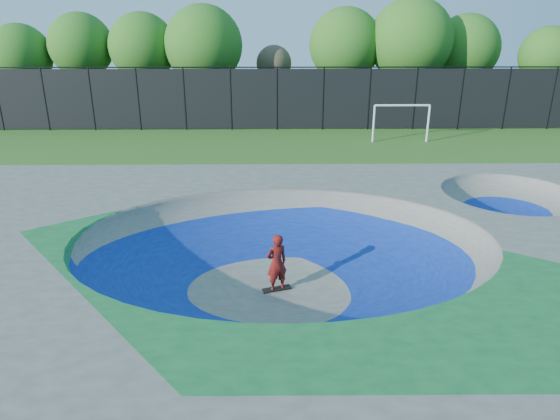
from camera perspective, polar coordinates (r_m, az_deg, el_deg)
The scene contains 7 objects.
ground at distance 13.60m, azimuth 0.41°, elevation -8.84°, with size 120.00×120.00×0.00m, color #2E5D1A.
skate_deck at distance 13.25m, azimuth 0.42°, elevation -6.02°, with size 22.00×14.00×1.50m, color gray.
skater at distance 13.11m, azimuth -0.39°, elevation -6.07°, with size 0.58×0.38×1.60m, color red.
skateboard at distance 13.48m, azimuth -0.38°, elevation -9.02°, with size 0.78×0.22×0.05m, color black.
soccer_goal at distance 30.59m, azimuth 13.73°, elevation 10.41°, with size 3.35×0.12×2.21m.
fence at distance 33.15m, azimuth -0.33°, elevation 12.73°, with size 48.09×0.09×4.04m.
treeline at distance 37.71m, azimuth 0.57°, elevation 18.11°, with size 51.63×6.76×8.40m.
Camera 1 is at (-0.25, -11.83, 6.71)m, focal length 32.00 mm.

